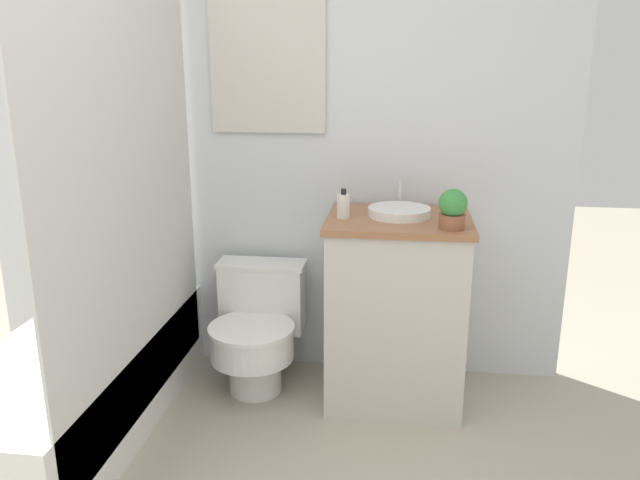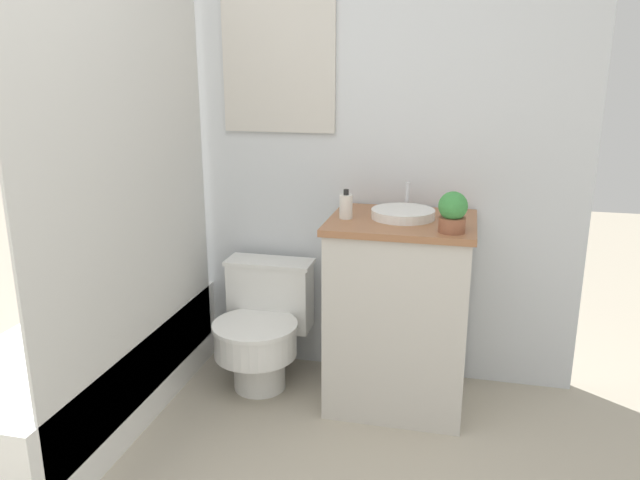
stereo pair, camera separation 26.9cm
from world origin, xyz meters
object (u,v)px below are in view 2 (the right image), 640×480
at_px(toilet, 262,326).
at_px(potted_plant, 453,212).
at_px(soap_bottle, 346,206).
at_px(sink, 403,213).

distance_m(toilet, potted_plant, 1.13).
xyz_separation_m(soap_bottle, potted_plant, (0.46, -0.13, 0.03)).
height_order(toilet, soap_bottle, soap_bottle).
bearing_deg(potted_plant, soap_bottle, 164.42).
bearing_deg(toilet, soap_bottle, -7.68).
height_order(sink, potted_plant, potted_plant).
bearing_deg(toilet, potted_plant, -11.86).
relative_size(toilet, sink, 1.89).
bearing_deg(sink, potted_plant, -41.77).
height_order(toilet, sink, sink).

